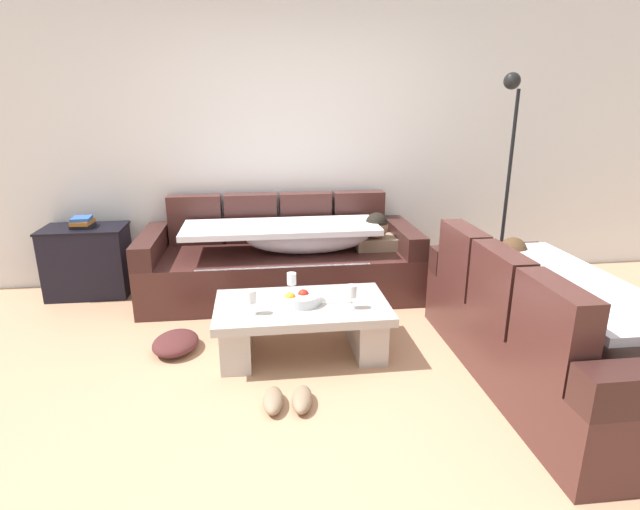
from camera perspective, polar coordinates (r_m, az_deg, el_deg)
The scene contains 15 objects.
ground_plane at distance 3.26m, azimuth 1.57°, elevation -14.81°, with size 14.00×14.00×0.00m, color tan.
back_wall at distance 4.91m, azimuth -2.25°, elevation 12.84°, with size 9.00×0.10×2.70m, color silver.
couch_along_wall at distance 4.58m, azimuth -3.93°, elevation -0.58°, with size 2.45×0.92×0.88m.
couch_near_window at distance 3.52m, azimuth 24.38°, elevation -7.75°, with size 0.92×2.05×0.88m.
coffee_table at distance 3.54m, azimuth -2.07°, elevation -7.65°, with size 1.20×0.68×0.38m.
fruit_bowl at distance 3.47m, azimuth -2.28°, elevation -4.93°, with size 0.28×0.28×0.10m.
wine_glass_near_left at distance 3.31m, azimuth -7.83°, elevation -4.83°, with size 0.07×0.07×0.17m.
wine_glass_near_right at distance 3.37m, azimuth 3.62°, elevation -4.26°, with size 0.07×0.07×0.17m.
wine_glass_far_back at distance 3.60m, azimuth -3.26°, elevation -2.83°, with size 0.07×0.07×0.17m.
open_magazine at distance 3.57m, azimuth 1.47°, elevation -4.86°, with size 0.28×0.21×0.01m, color white.
side_cabinet at distance 5.03m, azimuth -24.95°, elevation -0.63°, with size 0.72×0.44×0.64m.
book_stack_on_cabinet at distance 4.94m, azimuth -25.47°, elevation 3.39°, with size 0.19×0.22×0.10m.
floor_lamp at distance 4.81m, azimuth 20.47°, elevation 8.88°, with size 0.33×0.31×1.95m.
pair_of_shoes at distance 3.07m, azimuth -3.72°, elevation -16.15°, with size 0.32×0.29×0.09m.
crumpled_garment at distance 3.79m, azimuth -16.14°, elevation -9.60°, with size 0.40×0.32×0.12m, color #4C2323.
Camera 1 is at (-0.44, -2.72, 1.73)m, focal length 28.07 mm.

